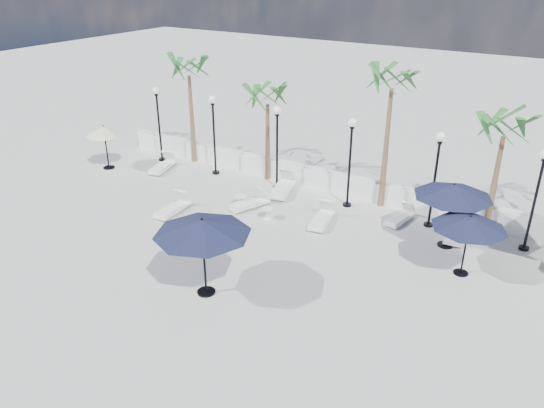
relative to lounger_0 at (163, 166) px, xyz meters
The scene contains 25 objects.
ground 10.96m from the lounger_0, 29.89° to the right, with size 100.00×100.00×0.00m, color #ADADA7.
balustrade 9.71m from the lounger_0, 12.13° to the left, with size 26.00×0.30×1.01m.
lamppost_0 2.68m from the lounger_0, 133.98° to the left, with size 0.36×0.36×3.84m.
lamppost_1 3.52m from the lounger_0, 22.65° to the left, with size 0.36×0.36×3.84m.
lamppost_2 6.49m from the lounger_0, ahead, with size 0.36×0.36×3.84m.
lamppost_3 9.81m from the lounger_0, ahead, with size 0.36×0.36×3.84m.
lamppost_4 13.23m from the lounger_0, ahead, with size 0.36×0.36×3.84m.
lamppost_5 16.68m from the lounger_0, ahead, with size 0.36×0.36×3.84m.
palm_0 4.70m from the lounger_0, 74.95° to the left, with size 2.60×2.60×5.50m.
palm_1 6.38m from the lounger_0, 20.23° to the left, with size 2.60×2.60×4.70m.
palm_2 11.90m from the lounger_0, ahead, with size 2.60×2.60×6.10m.
palm_3 15.56m from the lounger_0, ahead, with size 2.60×2.60×4.90m.
lounger_0 is the anchor object (origin of this frame).
lounger_1 6.22m from the lounger_0, 12.06° to the right, with size 1.21×1.94×0.69m.
lounger_2 5.01m from the lounger_0, 42.66° to the right, with size 0.77×1.93×0.71m.
lounger_3 9.39m from the lounger_0, ahead, with size 0.94×1.96×0.70m.
lounger_4 6.52m from the lounger_0, ahead, with size 1.24×2.26×0.81m.
lounger_5 11.94m from the lounger_0, ahead, with size 0.79×1.70×0.61m.
lounger_6 14.20m from the lounger_0, ahead, with size 0.90×2.20×0.80m.
side_table_0 5.85m from the lounger_0, 13.70° to the right, with size 0.52×0.52×0.50m.
side_table_1 7.49m from the lounger_0, 14.00° to the right, with size 0.48×0.48×0.47m.
parasol_navy_left 11.29m from the lounger_0, 40.54° to the right, with size 3.00×3.00×2.65m.
parasol_navy_mid 14.14m from the lounger_0, ahead, with size 2.78×2.78×2.50m.
parasol_navy_right 15.17m from the lounger_0, ahead, with size 2.43×2.43×2.18m.
parasol_cream_small 3.24m from the lounger_0, 154.14° to the right, with size 1.82×1.82×2.23m.
Camera 1 is at (8.09, -12.50, 9.63)m, focal length 35.00 mm.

